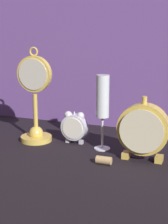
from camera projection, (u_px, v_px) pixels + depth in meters
ground_plane at (74, 154)px, 1.09m from camera, size 4.00×4.00×0.00m
fabric_backdrop_drape at (109, 17)px, 1.30m from camera, size 1.33×0.01×0.79m
pocket_watch_on_stand at (35, 105)px, 1.19m from camera, size 0.11×0.10×0.30m
alarm_clock_twin_bell at (74, 126)px, 1.18m from camera, size 0.08×0.03×0.10m
mantel_clock_silver at (143, 130)px, 1.03m from camera, size 0.14×0.04×0.18m
champagne_flute at (103, 102)px, 1.10m from camera, size 0.05×0.05×0.23m
wine_cork at (104, 160)px, 1.02m from camera, size 0.04×0.02×0.02m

